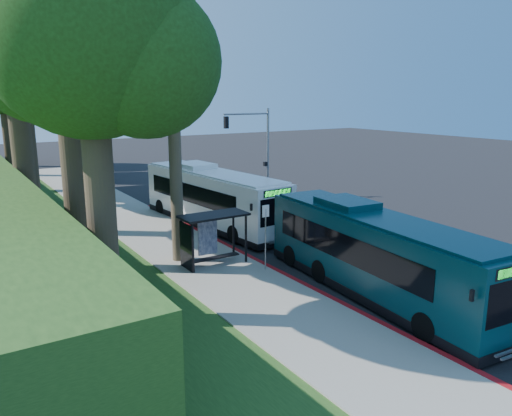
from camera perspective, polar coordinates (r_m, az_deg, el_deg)
ground at (r=30.25m, az=4.35°, el=-2.63°), size 140.00×140.00×0.00m
sidewalk at (r=26.65m, az=-8.35°, el=-4.73°), size 4.50×70.00×0.12m
red_curb at (r=24.35m, az=0.56°, el=-6.29°), size 0.25×30.00×0.13m
grass_verge at (r=29.73m, az=-22.50°, el=-3.81°), size 8.00×70.00×0.06m
bus_shelter at (r=23.70m, az=-5.52°, el=-2.48°), size 3.20×1.51×2.55m
stop_sign_pole at (r=22.75m, az=1.10°, el=-2.36°), size 0.35×0.06×3.17m
traffic_signal_pole at (r=39.70m, az=0.14°, el=7.59°), size 4.10×0.30×7.00m
tree_0 at (r=24.02m, az=-21.09°, el=19.58°), size 8.40×8.00×15.70m
tree_1 at (r=31.87m, az=-26.31°, el=20.04°), size 10.50×10.00×18.26m
tree_2 at (r=39.73m, az=-25.22°, el=15.17°), size 8.82×8.40×15.12m
tree_4 at (r=55.61m, az=-26.95°, el=13.21°), size 8.40×8.00×14.14m
tree_5 at (r=63.66m, az=-26.78°, el=12.32°), size 7.35×7.00×12.86m
tree_6 at (r=17.95m, az=-18.20°, el=17.55°), size 7.56×7.20×13.74m
white_bus at (r=31.25m, az=-5.06°, el=1.30°), size 3.79×12.71×3.73m
teal_bus at (r=20.91m, az=13.37°, el=-4.97°), size 3.63×12.34×3.63m
pickup at (r=38.02m, az=-3.44°, el=1.88°), size 4.16×6.53×1.68m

